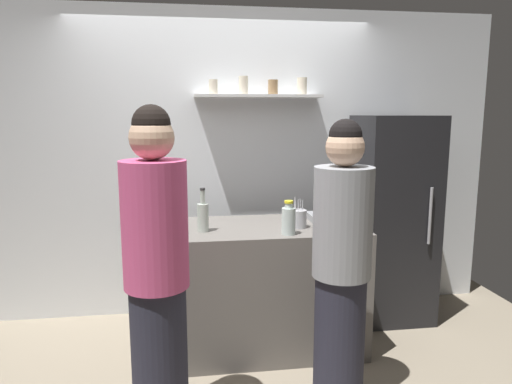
# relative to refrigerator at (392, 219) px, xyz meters

# --- Properties ---
(ground_plane) EXTENTS (5.28, 5.28, 0.00)m
(ground_plane) POSITION_rel_refrigerator_xyz_m (-1.40, -0.85, -0.86)
(ground_plane) COLOR gray
(back_wall_assembly) EXTENTS (4.80, 0.32, 2.60)m
(back_wall_assembly) POSITION_rel_refrigerator_xyz_m (-1.40, 0.40, 0.45)
(back_wall_assembly) COLOR white
(back_wall_assembly) RESTS_ON ground
(refrigerator) EXTENTS (0.60, 0.62, 1.72)m
(refrigerator) POSITION_rel_refrigerator_xyz_m (0.00, 0.00, 0.00)
(refrigerator) COLOR black
(refrigerator) RESTS_ON ground
(counter) EXTENTS (1.53, 0.75, 0.93)m
(counter) POSITION_rel_refrigerator_xyz_m (-1.22, -0.37, -0.39)
(counter) COLOR #66605B
(counter) RESTS_ON ground
(baking_pan) EXTENTS (0.34, 0.24, 0.05)m
(baking_pan) POSITION_rel_refrigerator_xyz_m (-0.62, -0.27, 0.09)
(baking_pan) COLOR gray
(baking_pan) RESTS_ON counter
(utensil_holder) EXTENTS (0.11, 0.11, 0.22)m
(utensil_holder) POSITION_rel_refrigerator_xyz_m (-0.92, -0.46, 0.13)
(utensil_holder) COLOR #B2B2B7
(utensil_holder) RESTS_ON counter
(wine_bottle_green_glass) EXTENTS (0.07, 0.07, 0.29)m
(wine_bottle_green_glass) POSITION_rel_refrigerator_xyz_m (-1.80, -0.59, 0.18)
(wine_bottle_green_glass) COLOR #19471E
(wine_bottle_green_glass) RESTS_ON counter
(wine_bottle_pale_glass) EXTENTS (0.08, 0.08, 0.31)m
(wine_bottle_pale_glass) POSITION_rel_refrigerator_xyz_m (-1.60, -0.48, 0.18)
(wine_bottle_pale_glass) COLOR #B2BFB2
(wine_bottle_pale_glass) RESTS_ON counter
(water_bottle_plastic) EXTENTS (0.09, 0.09, 0.23)m
(water_bottle_plastic) POSITION_rel_refrigerator_xyz_m (-1.03, -0.64, 0.17)
(water_bottle_plastic) COLOR silver
(water_bottle_plastic) RESTS_ON counter
(person_grey_hoodie) EXTENTS (0.34, 0.34, 1.71)m
(person_grey_hoodie) POSITION_rel_refrigerator_xyz_m (-0.83, -1.14, -0.01)
(person_grey_hoodie) COLOR #262633
(person_grey_hoodie) RESTS_ON ground
(person_pink_top) EXTENTS (0.34, 0.34, 1.78)m
(person_pink_top) POSITION_rel_refrigerator_xyz_m (-1.87, -1.25, 0.03)
(person_pink_top) COLOR #262633
(person_pink_top) RESTS_ON ground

